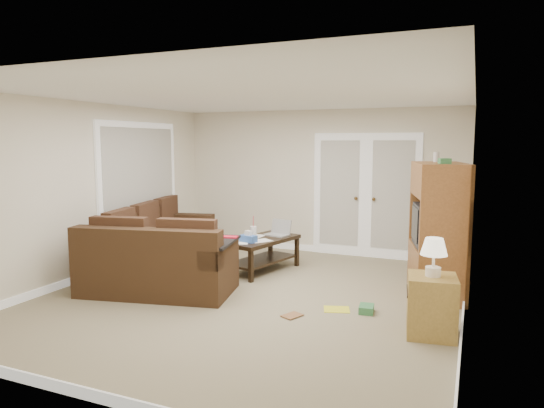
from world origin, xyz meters
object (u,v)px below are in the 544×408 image
at_px(tv_armoire, 437,229).
at_px(side_cabinet, 432,301).
at_px(sectional_sofa, 160,253).
at_px(coffee_table, 262,253).

xyz_separation_m(tv_armoire, side_cabinet, (0.07, -1.39, -0.49)).
height_order(sectional_sofa, coffee_table, sectional_sofa).
bearing_deg(side_cabinet, coffee_table, 139.95).
relative_size(sectional_sofa, side_cabinet, 3.06).
bearing_deg(side_cabinet, sectional_sofa, 161.28).
bearing_deg(tv_armoire, sectional_sofa, 176.67).
relative_size(coffee_table, tv_armoire, 0.74).
bearing_deg(sectional_sofa, side_cabinet, -22.75).
distance_m(sectional_sofa, coffee_table, 1.52).
bearing_deg(coffee_table, sectional_sofa, -129.46).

